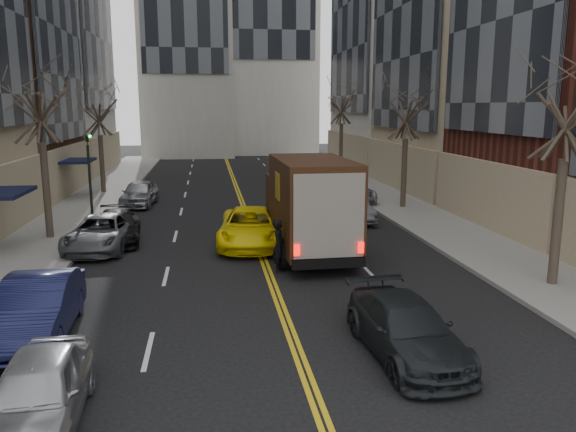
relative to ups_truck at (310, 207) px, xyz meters
The scene contains 20 objects.
sidewalk_left 15.50m from the ups_truck, 134.82° to the left, with size 4.00×66.00×0.15m, color slate.
sidewalk_right 13.18m from the ups_truck, 56.76° to the left, with size 4.00×66.00×0.15m, color slate.
tree_lf_mid 12.28m from the ups_truck, 159.81° to the left, with size 3.20×3.20×8.91m.
tree_lf_far 20.41m from the ups_truck, 122.19° to the left, with size 3.20×3.20×8.12m.
tree_rt_near 9.74m from the ups_truck, 36.17° to the right, with size 3.20×3.20×8.71m.
tree_rt_mid 12.08m from the ups_truck, 52.05° to the left, with size 3.20×3.20×8.32m.
tree_rt_far 25.37m from the ups_truck, 73.79° to the left, with size 3.20×3.20×9.11m.
traffic_signal 11.01m from the ups_truck, 147.39° to the left, with size 0.29×0.26×4.70m.
ups_truck is the anchor object (origin of this frame).
observer_sedan 9.28m from the ups_truck, 86.23° to the right, with size 2.10×4.60×1.31m.
taxi 3.07m from the ups_truck, 138.84° to the left, with size 2.52×5.46×1.52m, color #FFE50A.
pedestrian 2.70m from the ups_truck, 125.02° to the right, with size 0.68×0.44×1.86m, color black.
parked_lf_a 13.16m from the ups_truck, 122.02° to the right, with size 1.58×3.94×1.34m, color #A5A7AC.
parked_lf_b 10.70m from the ups_truck, 139.98° to the right, with size 1.60×4.58×1.51m, color #111437.
parked_lf_c 8.49m from the ups_truck, 165.99° to the left, with size 2.26×4.90×1.36m, color #4E5156.
parked_lf_d 8.49m from the ups_truck, 157.04° to the left, with size 1.82×4.47×1.30m, color black.
parked_lf_e 14.47m from the ups_truck, 122.73° to the left, with size 1.74×4.32×1.47m, color #9A9DA1.
parked_rt_a 7.06m from the ups_truck, 62.08° to the left, with size 1.40×4.03×1.33m, color #4E5056.
parked_rt_b 12.34m from the ups_truck, 68.75° to the left, with size 2.33×5.06×1.41m, color #A0A3A7.
parked_rt_c 18.24m from the ups_truck, 75.84° to the left, with size 2.23×5.49×1.59m, color black.
Camera 1 is at (-1.98, -4.78, 5.71)m, focal length 35.00 mm.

